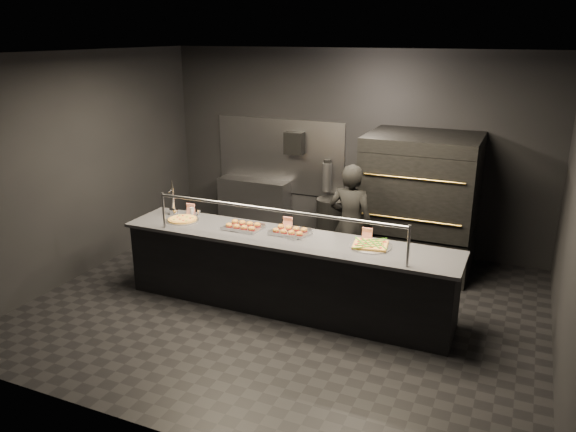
% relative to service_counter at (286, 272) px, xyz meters
% --- Properties ---
extents(room, '(6.04, 6.00, 3.00)m').
position_rel_service_counter_xyz_m(room, '(-0.02, 0.05, 1.03)').
color(room, black).
rests_on(room, ground).
extents(service_counter, '(4.10, 0.78, 1.37)m').
position_rel_service_counter_xyz_m(service_counter, '(0.00, 0.00, 0.00)').
color(service_counter, black).
rests_on(service_counter, ground).
extents(pizza_oven, '(1.50, 1.23, 1.91)m').
position_rel_service_counter_xyz_m(pizza_oven, '(1.20, 1.90, 0.50)').
color(pizza_oven, black).
rests_on(pizza_oven, ground).
extents(prep_shelf, '(1.20, 0.35, 0.90)m').
position_rel_service_counter_xyz_m(prep_shelf, '(-1.60, 2.32, -0.01)').
color(prep_shelf, '#99999E').
rests_on(prep_shelf, ground).
extents(towel_dispenser, '(0.30, 0.20, 0.35)m').
position_rel_service_counter_xyz_m(towel_dispenser, '(-0.90, 2.39, 1.09)').
color(towel_dispenser, black).
rests_on(towel_dispenser, room).
extents(fire_extinguisher, '(0.14, 0.14, 0.51)m').
position_rel_service_counter_xyz_m(fire_extinguisher, '(-0.35, 2.40, 0.60)').
color(fire_extinguisher, '#B2B2B7').
rests_on(fire_extinguisher, room).
extents(beer_tap, '(0.12, 0.18, 0.48)m').
position_rel_service_counter_xyz_m(beer_tap, '(-1.71, 0.20, 0.59)').
color(beer_tap, silver).
rests_on(beer_tap, service_counter).
extents(round_pizza, '(0.42, 0.42, 0.03)m').
position_rel_service_counter_xyz_m(round_pizza, '(-1.45, 0.02, 0.47)').
color(round_pizza, silver).
rests_on(round_pizza, service_counter).
extents(slider_tray_a, '(0.49, 0.38, 0.07)m').
position_rel_service_counter_xyz_m(slider_tray_a, '(-0.60, 0.07, 0.48)').
color(slider_tray_a, silver).
rests_on(slider_tray_a, service_counter).
extents(slider_tray_b, '(0.53, 0.46, 0.07)m').
position_rel_service_counter_xyz_m(slider_tray_b, '(-0.00, 0.13, 0.48)').
color(slider_tray_b, silver).
rests_on(slider_tray_b, service_counter).
extents(square_pizza, '(0.48, 0.48, 0.05)m').
position_rel_service_counter_xyz_m(square_pizza, '(1.00, 0.09, 0.47)').
color(square_pizza, silver).
rests_on(square_pizza, service_counter).
extents(condiment_jar, '(0.16, 0.06, 0.10)m').
position_rel_service_counter_xyz_m(condiment_jar, '(-1.44, 0.28, 0.50)').
color(condiment_jar, silver).
rests_on(condiment_jar, service_counter).
extents(tent_cards, '(2.52, 0.04, 0.15)m').
position_rel_service_counter_xyz_m(tent_cards, '(-0.23, 0.28, 0.53)').
color(tent_cards, white).
rests_on(tent_cards, service_counter).
extents(trash_bin, '(0.46, 0.46, 0.76)m').
position_rel_service_counter_xyz_m(trash_bin, '(-0.20, 2.20, -0.08)').
color(trash_bin, black).
rests_on(trash_bin, ground).
extents(worker, '(0.60, 0.40, 1.62)m').
position_rel_service_counter_xyz_m(worker, '(0.47, 1.04, 0.35)').
color(worker, black).
rests_on(worker, ground).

